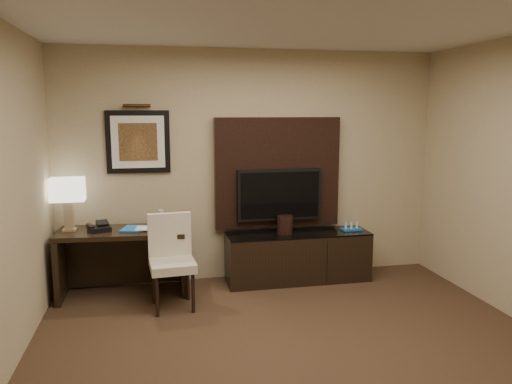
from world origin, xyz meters
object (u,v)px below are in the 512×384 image
object	(u,v)px
minibar_tray	(351,227)
water_bottle	(161,218)
desk	(123,262)
desk_chair	(172,264)
desk_phone	(99,226)
credenza	(298,257)
tv	(279,195)
table_lamp	(68,202)
ice_bucket	(285,225)

from	to	relation	value
minibar_tray	water_bottle	bearing A→B (deg)	179.70
desk	water_bottle	distance (m)	0.63
desk_chair	desk_phone	xyz separation A→B (m)	(-0.74, 0.49, 0.32)
credenza	tv	distance (m)	0.77
tv	minibar_tray	size ratio (longest dim) A/B	4.21
desk	water_bottle	bearing A→B (deg)	12.96
credenza	table_lamp	distance (m)	2.65
credenza	desk_phone	size ratio (longest dim) A/B	7.89
table_lamp	water_bottle	bearing A→B (deg)	-1.30
table_lamp	desk	bearing A→B (deg)	-9.13
ice_bucket	desk_chair	bearing A→B (deg)	-157.11
desk_chair	water_bottle	xyz separation A→B (m)	(-0.09, 0.56, 0.36)
water_bottle	minibar_tray	world-z (taller)	water_bottle
desk	table_lamp	xyz separation A→B (m)	(-0.54, 0.09, 0.67)
credenza	desk_phone	xyz separation A→B (m)	(-2.23, -0.06, 0.49)
desk	tv	bearing A→B (deg)	10.19
desk	ice_bucket	distance (m)	1.87
desk	water_bottle	size ratio (longest dim) A/B	7.23
table_lamp	minibar_tray	bearing A→B (deg)	-0.60
desk	desk_phone	xyz separation A→B (m)	(-0.23, -0.01, 0.42)
tv	ice_bucket	size ratio (longest dim) A/B	4.81
desk_phone	water_bottle	bearing A→B (deg)	-12.44
desk_chair	table_lamp	xyz separation A→B (m)	(-1.06, 0.59, 0.57)
desk_chair	ice_bucket	distance (m)	1.45
credenza	minibar_tray	distance (m)	0.74
water_bottle	credenza	bearing A→B (deg)	-0.56
ice_bucket	minibar_tray	xyz separation A→B (m)	(0.82, -0.01, -0.06)
tv	desk_chair	distance (m)	1.56
desk	tv	world-z (taller)	tv
table_lamp	minibar_tray	distance (m)	3.23
table_lamp	desk_phone	distance (m)	0.42
table_lamp	credenza	bearing A→B (deg)	-0.84
desk_phone	water_bottle	distance (m)	0.66
water_bottle	ice_bucket	bearing A→B (deg)	-0.23
desk_chair	table_lamp	size ratio (longest dim) A/B	1.52
credenza	desk_phone	world-z (taller)	desk_phone
desk	water_bottle	world-z (taller)	water_bottle
desk	desk_phone	distance (m)	0.48
table_lamp	desk_phone	size ratio (longest dim) A/B	2.86
ice_bucket	minibar_tray	bearing A→B (deg)	-0.41
credenza	table_lamp	bearing A→B (deg)	178.99
table_lamp	desk_phone	bearing A→B (deg)	-17.62
desk_chair	ice_bucket	xyz separation A→B (m)	(1.32, 0.56, 0.22)
water_bottle	table_lamp	bearing A→B (deg)	178.70
ice_bucket	minibar_tray	distance (m)	0.82
water_bottle	minibar_tray	xyz separation A→B (m)	(2.24, -0.01, -0.20)
ice_bucket	table_lamp	bearing A→B (deg)	179.33
credenza	water_bottle	world-z (taller)	water_bottle
table_lamp	ice_bucket	bearing A→B (deg)	-0.67
desk	minibar_tray	world-z (taller)	desk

